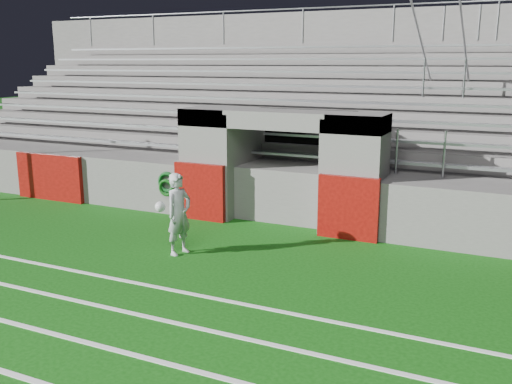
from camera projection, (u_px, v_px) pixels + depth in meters
The scene contains 4 objects.
ground at pixel (203, 271), 10.23m from camera, with size 90.00×90.00×0.00m, color #0E480C.
stadium_structure at pixel (338, 137), 16.93m from camera, with size 26.00×8.48×5.42m.
goalkeeper_with_ball at pixel (179, 214), 10.98m from camera, with size 0.59×0.70×1.60m.
hose_coil at pixel (167, 184), 13.77m from camera, with size 0.53×0.14×0.61m.
Camera 1 is at (4.97, -8.34, 3.66)m, focal length 40.00 mm.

